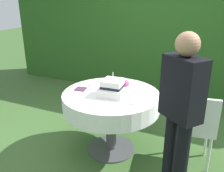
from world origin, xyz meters
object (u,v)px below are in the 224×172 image
serving_plate_near (134,103)px  napkin_stack (81,89)px  wedding_cake (114,88)px  garden_chair (196,124)px  standing_person (180,109)px  serving_plate_far (130,84)px  cake_table (111,102)px  serving_plate_left (92,84)px

serving_plate_near → napkin_stack: same height
wedding_cake → napkin_stack: 0.44m
garden_chair → standing_person: bearing=-102.9°
napkin_stack → standing_person: 1.32m
standing_person → napkin_stack: bearing=162.7°
napkin_stack → garden_chair: (1.37, 0.13, -0.24)m
standing_person → wedding_cake: bearing=153.9°
napkin_stack → garden_chair: garden_chair is taller
wedding_cake → napkin_stack: (-0.44, -0.01, -0.08)m
serving_plate_far → napkin_stack: same height
wedding_cake → standing_person: bearing=-26.1°
serving_plate_far → standing_person: bearing=-46.9°
serving_plate_far → garden_chair: size_ratio=0.14×
cake_table → napkin_stack: size_ratio=9.05×
cake_table → garden_chair: (0.98, 0.09, -0.12)m
wedding_cake → standing_person: size_ratio=0.20×
wedding_cake → serving_plate_left: (-0.39, 0.19, -0.08)m
wedding_cake → serving_plate_near: wedding_cake is taller
serving_plate_near → serving_plate_left: (-0.68, 0.32, 0.00)m
wedding_cake → napkin_stack: wedding_cake is taller
serving_plate_near → garden_chair: bearing=21.2°
serving_plate_left → napkin_stack: same height
napkin_stack → standing_person: size_ratio=0.08×
serving_plate_near → standing_person: standing_person is taller
garden_chair → napkin_stack: bearing=-174.5°
garden_chair → standing_person: 0.66m
standing_person → cake_table: bearing=153.3°
wedding_cake → serving_plate_far: 0.43m
serving_plate_near → garden_chair: (0.64, 0.25, -0.24)m
napkin_stack → standing_person: bearing=-17.3°
serving_plate_left → garden_chair: garden_chair is taller
napkin_stack → garden_chair: bearing=5.5°
cake_table → serving_plate_near: size_ratio=11.18×
wedding_cake → serving_plate_near: size_ratio=3.13×
serving_plate_far → standing_person: standing_person is taller
cake_table → serving_plate_far: size_ratio=9.00×
serving_plate_near → wedding_cake: bearing=156.8°
serving_plate_far → cake_table: bearing=-104.0°
napkin_stack → garden_chair: 1.40m
wedding_cake → napkin_stack: bearing=-178.7°
garden_chair → standing_person: (-0.12, -0.52, 0.39)m
serving_plate_far → garden_chair: garden_chair is taller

